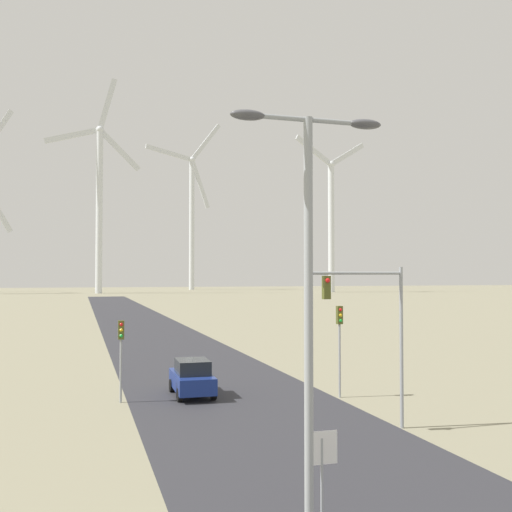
% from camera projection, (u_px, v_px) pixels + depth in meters
% --- Properties ---
extents(road_surface, '(10.00, 240.00, 0.01)m').
position_uv_depth(road_surface, '(163.00, 342.00, 53.75)').
color(road_surface, '#2D2D33').
rests_on(road_surface, ground).
extents(streetlamp, '(3.20, 0.32, 9.25)m').
position_uv_depth(streetlamp, '(308.00, 285.00, 11.77)').
color(streetlamp, '#93999E').
rests_on(streetlamp, ground).
extents(stop_sign_near, '(0.81, 0.07, 2.29)m').
position_uv_depth(stop_sign_near, '(322.00, 460.00, 14.44)').
color(stop_sign_near, '#93999E').
rests_on(stop_sign_near, ground).
extents(traffic_light_post_near_left, '(0.28, 0.34, 3.90)m').
position_uv_depth(traffic_light_post_near_left, '(121.00, 342.00, 28.52)').
color(traffic_light_post_near_left, '#93999E').
rests_on(traffic_light_post_near_left, ground).
extents(traffic_light_post_near_right, '(0.28, 0.34, 4.53)m').
position_uv_depth(traffic_light_post_near_right, '(340.00, 331.00, 29.72)').
color(traffic_light_post_near_right, '#93999E').
rests_on(traffic_light_post_near_right, ground).
extents(traffic_light_mast_overhead, '(3.86, 0.34, 6.39)m').
position_uv_depth(traffic_light_mast_overhead, '(373.00, 316.00, 23.48)').
color(traffic_light_mast_overhead, '#93999E').
rests_on(traffic_light_mast_overhead, ground).
extents(car_approaching, '(1.89, 4.14, 1.83)m').
position_uv_depth(car_approaching, '(192.00, 378.00, 30.03)').
color(car_approaching, navy).
rests_on(car_approaching, ground).
extents(wind_turbine_center, '(31.26, 2.60, 72.49)m').
position_uv_depth(wind_turbine_center, '(99.00, 195.00, 199.41)').
color(wind_turbine_center, silver).
rests_on(wind_turbine_center, ground).
extents(wind_turbine_right, '(33.47, 11.62, 71.70)m').
position_uv_depth(wind_turbine_right, '(192.00, 210.00, 250.54)').
color(wind_turbine_right, silver).
rests_on(wind_turbine_right, ground).
extents(wind_turbine_far_right, '(29.42, 7.12, 54.96)m').
position_uv_depth(wind_turbine_far_right, '(331.00, 214.00, 213.40)').
color(wind_turbine_far_right, silver).
rests_on(wind_turbine_far_right, ground).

